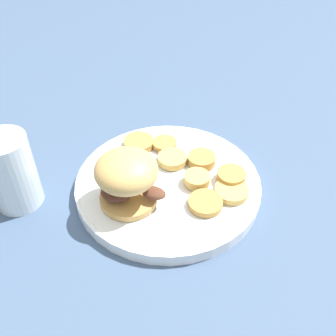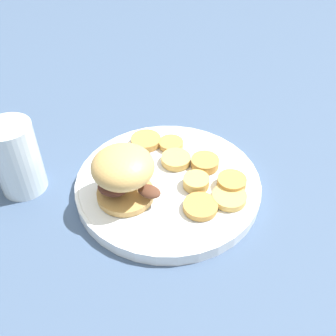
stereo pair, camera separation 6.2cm
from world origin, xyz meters
name	(u,v)px [view 2 (the right image)]	position (x,y,z in m)	size (l,w,h in m)	color
ground_plane	(168,189)	(0.00, 0.00, 0.00)	(4.00, 4.00, 0.00)	#3D5170
dinner_plate	(168,184)	(0.00, 0.00, 0.01)	(0.30, 0.30, 0.02)	white
sandwich	(122,173)	(0.06, -0.05, 0.07)	(0.09, 0.11, 0.09)	tan
potato_round_0	(196,183)	(0.00, 0.05, 0.03)	(0.04, 0.04, 0.02)	tan
potato_round_1	(175,159)	(-0.04, 0.00, 0.03)	(0.05, 0.05, 0.01)	tan
potato_round_2	(232,182)	(-0.02, 0.10, 0.03)	(0.05, 0.05, 0.02)	#BC8942
potato_round_3	(200,206)	(0.05, 0.07, 0.03)	(0.05, 0.05, 0.01)	#BC8942
potato_round_4	(229,197)	(0.01, 0.10, 0.03)	(0.05, 0.05, 0.01)	tan
potato_round_5	(146,141)	(-0.08, -0.07, 0.03)	(0.05, 0.05, 0.01)	#BC8942
potato_round_6	(171,144)	(-0.08, -0.02, 0.03)	(0.04, 0.04, 0.01)	#BC8942
potato_round_7	(205,163)	(-0.05, 0.05, 0.03)	(0.05, 0.05, 0.01)	#BC8942
drinking_glass	(16,158)	(0.06, -0.23, 0.06)	(0.07, 0.07, 0.12)	silver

